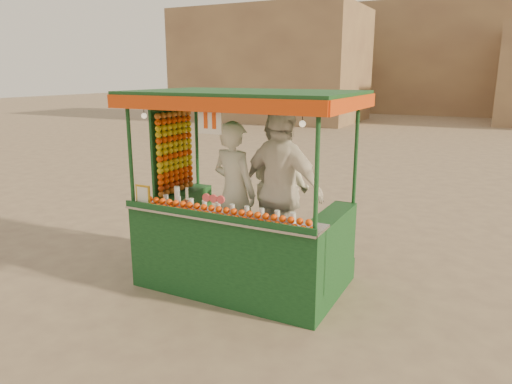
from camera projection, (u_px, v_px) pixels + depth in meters
The scene contains 7 objects.
ground at pixel (240, 277), 6.21m from camera, with size 90.00×90.00×0.00m, color #6C584D.
building_left at pixel (271, 66), 26.72m from camera, with size 10.00×6.00×6.00m, color #9D8059.
building_center at pixel (427, 59), 32.16m from camera, with size 14.00×7.00×7.00m, color #9D8059.
juice_cart at pixel (236, 226), 5.83m from camera, with size 2.64×1.71×2.40m.
vendor_left at pixel (234, 192), 5.88m from camera, with size 0.73×0.57×1.76m.
vendor_middle at pixel (280, 183), 6.16m from camera, with size 1.14×1.10×1.85m.
vendor_right at pixel (282, 190), 5.58m from camera, with size 1.23×0.75×1.95m.
Camera 1 is at (2.80, -5.03, 2.60)m, focal length 33.28 mm.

